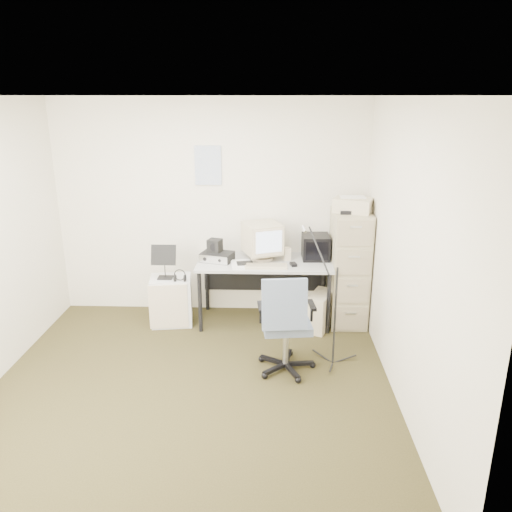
{
  "coord_description": "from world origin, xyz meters",
  "views": [
    {
      "loc": [
        0.71,
        -3.86,
        2.5
      ],
      "look_at": [
        0.55,
        0.95,
        0.95
      ],
      "focal_mm": 35.0,
      "sensor_mm": 36.0,
      "label": 1
    }
  ],
  "objects_px": {
    "desk": "(264,291)",
    "office_chair": "(286,322)",
    "side_cart": "(172,300)",
    "filing_cabinet": "(349,268)"
  },
  "relations": [
    {
      "from": "desk",
      "to": "office_chair",
      "type": "height_order",
      "value": "office_chair"
    },
    {
      "from": "office_chair",
      "to": "filing_cabinet",
      "type": "bearing_deg",
      "value": 50.11
    },
    {
      "from": "office_chair",
      "to": "side_cart",
      "type": "distance_m",
      "value": 1.63
    },
    {
      "from": "filing_cabinet",
      "to": "side_cart",
      "type": "distance_m",
      "value": 2.04
    },
    {
      "from": "desk",
      "to": "office_chair",
      "type": "xyz_separation_m",
      "value": [
        0.22,
        -1.08,
        0.13
      ]
    },
    {
      "from": "office_chair",
      "to": "side_cart",
      "type": "relative_size",
      "value": 1.78
    },
    {
      "from": "office_chair",
      "to": "side_cart",
      "type": "bearing_deg",
      "value": 135.75
    },
    {
      "from": "office_chair",
      "to": "side_cart",
      "type": "xyz_separation_m",
      "value": [
        -1.28,
        0.99,
        -0.22
      ]
    },
    {
      "from": "filing_cabinet",
      "to": "office_chair",
      "type": "distance_m",
      "value": 1.34
    },
    {
      "from": "filing_cabinet",
      "to": "side_cart",
      "type": "bearing_deg",
      "value": -176.48
    }
  ]
}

